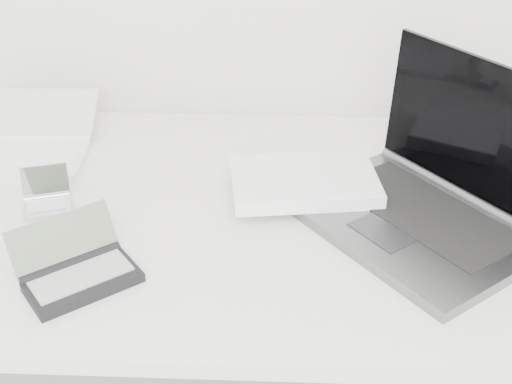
{
  "coord_description": "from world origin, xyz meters",
  "views": [
    {
      "loc": [
        0.01,
        0.44,
        1.45
      ],
      "look_at": [
        -0.03,
        1.51,
        0.79
      ],
      "focal_mm": 50.0,
      "sensor_mm": 36.0,
      "label": 1
    }
  ],
  "objects_px": {
    "desk": "(273,229)",
    "palmtop_charcoal": "(77,271)",
    "laptop_large": "(395,193)",
    "netbook_open_white": "(34,146)"
  },
  "relations": [
    {
      "from": "desk",
      "to": "palmtop_charcoal",
      "type": "bearing_deg",
      "value": -143.99
    },
    {
      "from": "laptop_large",
      "to": "netbook_open_white",
      "type": "relative_size",
      "value": 2.03
    },
    {
      "from": "desk",
      "to": "laptop_large",
      "type": "xyz_separation_m",
      "value": [
        0.22,
        -0.01,
        0.09
      ]
    },
    {
      "from": "desk",
      "to": "netbook_open_white",
      "type": "height_order",
      "value": "netbook_open_white"
    },
    {
      "from": "desk",
      "to": "palmtop_charcoal",
      "type": "xyz_separation_m",
      "value": [
        -0.31,
        -0.22,
        0.07
      ]
    },
    {
      "from": "desk",
      "to": "laptop_large",
      "type": "height_order",
      "value": "laptop_large"
    },
    {
      "from": "desk",
      "to": "netbook_open_white",
      "type": "relative_size",
      "value": 5.54
    },
    {
      "from": "netbook_open_white",
      "to": "palmtop_charcoal",
      "type": "height_order",
      "value": "palmtop_charcoal"
    },
    {
      "from": "laptop_large",
      "to": "netbook_open_white",
      "type": "distance_m",
      "value": 0.75
    },
    {
      "from": "desk",
      "to": "netbook_open_white",
      "type": "bearing_deg",
      "value": 159.29
    }
  ]
}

